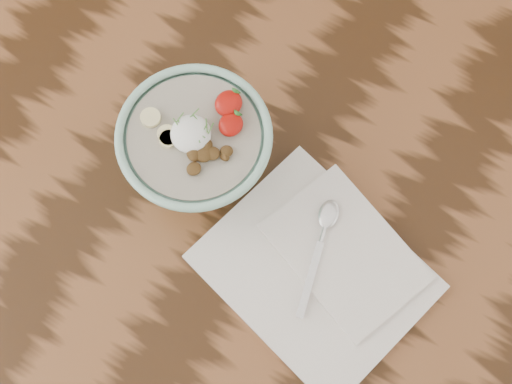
% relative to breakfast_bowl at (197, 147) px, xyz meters
% --- Properties ---
extents(table, '(1.60, 0.90, 0.75)m').
position_rel_breakfast_bowl_xyz_m(table, '(0.10, 0.03, -0.16)').
color(table, '#321C0C').
rests_on(table, ground).
extents(breakfast_bowl, '(0.21, 0.21, 0.14)m').
position_rel_breakfast_bowl_xyz_m(breakfast_bowl, '(0.00, 0.00, 0.00)').
color(breakfast_bowl, '#99CEBA').
rests_on(breakfast_bowl, table).
extents(napkin, '(0.33, 0.29, 0.02)m').
position_rel_breakfast_bowl_xyz_m(napkin, '(0.22, -0.04, -0.06)').
color(napkin, white).
rests_on(napkin, table).
extents(spoon, '(0.06, 0.17, 0.01)m').
position_rel_breakfast_bowl_xyz_m(spoon, '(0.20, 0.00, -0.05)').
color(spoon, silver).
rests_on(spoon, napkin).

